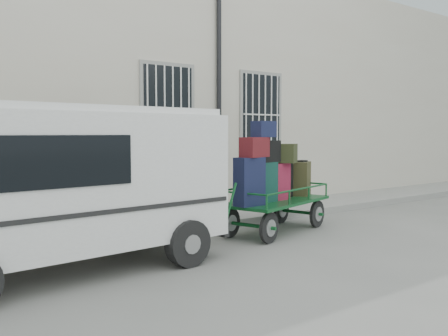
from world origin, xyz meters
name	(u,v)px	position (x,y,z in m)	size (l,w,h in m)	color
ground	(274,240)	(0.00, 0.00, 0.00)	(80.00, 80.00, 0.00)	slate
building	(131,91)	(0.00, 5.50, 3.00)	(24.00, 5.15, 6.00)	beige
sidewalk	(204,219)	(0.00, 2.20, 0.07)	(24.00, 1.70, 0.15)	gray
luggage_cart	(274,181)	(0.40, 0.46, 1.00)	(2.87, 1.71, 2.12)	black
van	(61,178)	(-3.71, 0.24, 1.29)	(4.61, 2.31, 2.26)	silver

